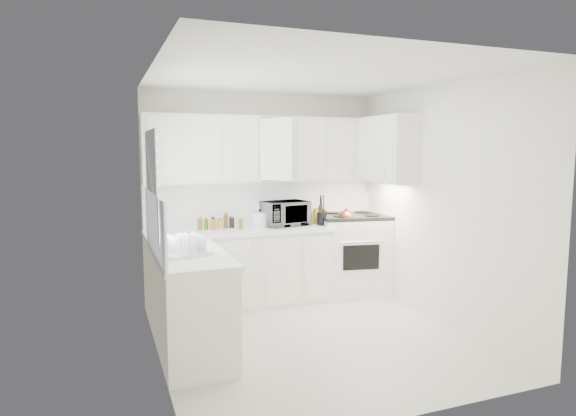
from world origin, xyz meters
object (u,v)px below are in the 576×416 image
stove (352,243)px  rice_cooker (260,218)px  dish_rack (186,244)px  utensil_crock (322,210)px  microwave (285,211)px  tea_kettle (346,217)px

stove → rice_cooker: (-1.24, 0.09, 0.39)m
stove → rice_cooker: stove is taller
dish_rack → utensil_crock: bearing=16.3°
dish_rack → microwave: bearing=26.5°
tea_kettle → microwave: microwave is taller
dish_rack → rice_cooker: bearing=34.3°
tea_kettle → rice_cooker: (-1.06, 0.25, 0.00)m
stove → dish_rack: size_ratio=3.43×
stove → microwave: (-0.92, 0.06, 0.47)m
stove → microwave: 1.03m
rice_cooker → utensil_crock: bearing=-12.0°
microwave → tea_kettle: bearing=-27.1°
tea_kettle → dish_rack: bearing=-167.7°
rice_cooker → dish_rack: size_ratio=0.55×
utensil_crock → dish_rack: bearing=-147.2°
tea_kettle → microwave: (-0.74, 0.22, 0.08)m
rice_cooker → tea_kettle: bearing=-13.8°
tea_kettle → stove: bearing=26.8°
stove → dish_rack: (-2.37, -1.29, 0.39)m
tea_kettle → rice_cooker: bearing=151.7°
rice_cooker → dish_rack: bearing=-129.8°
rice_cooker → dish_rack: (-1.13, -1.38, -0.00)m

